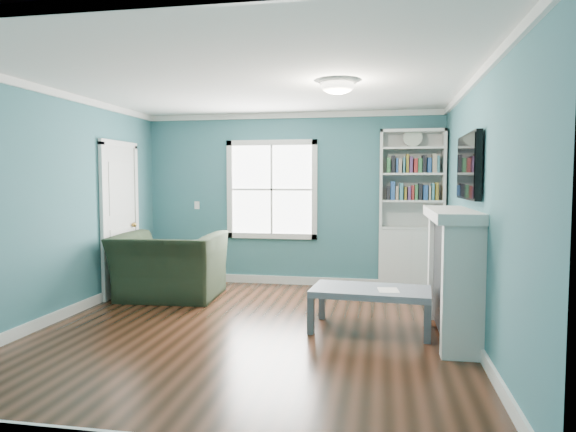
# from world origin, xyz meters

# --- Properties ---
(floor) EXTENTS (5.00, 5.00, 0.00)m
(floor) POSITION_xyz_m (0.00, 0.00, 0.00)
(floor) COLOR black
(floor) RESTS_ON ground
(room_walls) EXTENTS (5.00, 5.00, 5.00)m
(room_walls) POSITION_xyz_m (0.00, 0.00, 1.58)
(room_walls) COLOR #336E74
(room_walls) RESTS_ON ground
(trim) EXTENTS (4.50, 5.00, 2.60)m
(trim) POSITION_xyz_m (0.00, 0.00, 1.24)
(trim) COLOR white
(trim) RESTS_ON ground
(window) EXTENTS (1.40, 0.06, 1.50)m
(window) POSITION_xyz_m (-0.30, 2.49, 1.45)
(window) COLOR white
(window) RESTS_ON room_walls
(bookshelf) EXTENTS (0.90, 0.35, 2.31)m
(bookshelf) POSITION_xyz_m (1.77, 2.30, 0.92)
(bookshelf) COLOR silver
(bookshelf) RESTS_ON ground
(fireplace) EXTENTS (0.44, 1.58, 1.30)m
(fireplace) POSITION_xyz_m (2.08, 0.20, 0.64)
(fireplace) COLOR black
(fireplace) RESTS_ON ground
(tv) EXTENTS (0.06, 1.10, 0.65)m
(tv) POSITION_xyz_m (2.20, 0.20, 1.72)
(tv) COLOR black
(tv) RESTS_ON fireplace
(door) EXTENTS (0.12, 0.98, 2.17)m
(door) POSITION_xyz_m (-2.22, 1.40, 1.07)
(door) COLOR silver
(door) RESTS_ON ground
(ceiling_fixture) EXTENTS (0.38, 0.38, 0.15)m
(ceiling_fixture) POSITION_xyz_m (0.90, 0.10, 2.55)
(ceiling_fixture) COLOR white
(ceiling_fixture) RESTS_ON room_walls
(light_switch) EXTENTS (0.08, 0.01, 0.12)m
(light_switch) POSITION_xyz_m (-1.50, 2.48, 1.20)
(light_switch) COLOR white
(light_switch) RESTS_ON room_walls
(recliner) EXTENTS (1.39, 0.95, 1.17)m
(recliner) POSITION_xyz_m (-1.45, 1.28, 0.59)
(recliner) COLOR #1F2D1C
(recliner) RESTS_ON ground
(coffee_table) EXTENTS (1.28, 0.77, 0.45)m
(coffee_table) POSITION_xyz_m (1.25, 0.27, 0.39)
(coffee_table) COLOR #4E565E
(coffee_table) RESTS_ON ground
(paper_sheet) EXTENTS (0.23, 0.28, 0.00)m
(paper_sheet) POSITION_xyz_m (1.43, 0.20, 0.45)
(paper_sheet) COLOR white
(paper_sheet) RESTS_ON coffee_table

